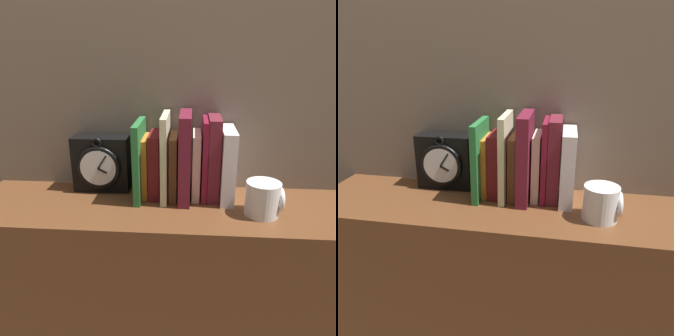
{
  "view_description": "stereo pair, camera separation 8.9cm",
  "coord_description": "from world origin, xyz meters",
  "views": [
    {
      "loc": [
        0.06,
        -0.83,
        1.2
      ],
      "look_at": [
        0.0,
        0.0,
        0.89
      ],
      "focal_mm": 35.0,
      "sensor_mm": 36.0,
      "label": 1
    },
    {
      "loc": [
        0.15,
        -0.82,
        1.2
      ],
      "look_at": [
        0.0,
        0.0,
        0.89
      ],
      "focal_mm": 35.0,
      "sensor_mm": 36.0,
      "label": 2
    }
  ],
  "objects": [
    {
      "name": "mug",
      "position": [
        0.26,
        -0.03,
        0.82
      ],
      "size": [
        0.1,
        0.09,
        0.09
      ],
      "color": "white",
      "rests_on": "bookshelf"
    },
    {
      "name": "book_slot7_maroon",
      "position": [
        0.1,
        0.08,
        0.9
      ],
      "size": [
        0.01,
        0.13,
        0.24
      ],
      "color": "maroon",
      "rests_on": "bookshelf"
    },
    {
      "name": "bookshelf",
      "position": [
        0.0,
        0.0,
        0.39
      ],
      "size": [
        1.15,
        0.3,
        0.78
      ],
      "color": "brown",
      "rests_on": "ground_plane"
    },
    {
      "name": "book_slot2_maroon",
      "position": [
        -0.04,
        0.08,
        0.87
      ],
      "size": [
        0.03,
        0.12,
        0.19
      ],
      "color": "maroon",
      "rests_on": "bookshelf"
    },
    {
      "name": "book_slot5_maroon",
      "position": [
        0.04,
        0.06,
        0.9
      ],
      "size": [
        0.03,
        0.16,
        0.25
      ],
      "color": "maroon",
      "rests_on": "bookshelf"
    },
    {
      "name": "book_slot1_orange",
      "position": [
        -0.07,
        0.08,
        0.87
      ],
      "size": [
        0.02,
        0.12,
        0.18
      ],
      "color": "orange",
      "rests_on": "bookshelf"
    },
    {
      "name": "book_slot9_white",
      "position": [
        0.17,
        0.07,
        0.88
      ],
      "size": [
        0.04,
        0.15,
        0.21
      ],
      "color": "silver",
      "rests_on": "bookshelf"
    },
    {
      "name": "book_slot3_cream",
      "position": [
        -0.01,
        0.06,
        0.9
      ],
      "size": [
        0.02,
        0.15,
        0.25
      ],
      "color": "beige",
      "rests_on": "bookshelf"
    },
    {
      "name": "book_slot0_green",
      "position": [
        -0.09,
        0.06,
        0.89
      ],
      "size": [
        0.02,
        0.16,
        0.23
      ],
      "color": "#277137",
      "rests_on": "bookshelf"
    },
    {
      "name": "book_slot8_maroon",
      "position": [
        0.13,
        0.08,
        0.9
      ],
      "size": [
        0.03,
        0.12,
        0.24
      ],
      "color": "maroon",
      "rests_on": "bookshelf"
    },
    {
      "name": "wall_back",
      "position": [
        0.0,
        0.17,
        1.3
      ],
      "size": [
        6.0,
        0.05,
        2.6
      ],
      "color": "#756656",
      "rests_on": "ground_plane"
    },
    {
      "name": "clock",
      "position": [
        -0.21,
        0.1,
        0.86
      ],
      "size": [
        0.17,
        0.08,
        0.18
      ],
      "color": "black",
      "rests_on": "bookshelf"
    },
    {
      "name": "book_slot6_cream",
      "position": [
        0.08,
        0.08,
        0.88
      ],
      "size": [
        0.02,
        0.12,
        0.19
      ],
      "color": "beige",
      "rests_on": "bookshelf"
    },
    {
      "name": "book_slot4_brown",
      "position": [
        0.01,
        0.08,
        0.87
      ],
      "size": [
        0.02,
        0.13,
        0.19
      ],
      "color": "brown",
      "rests_on": "bookshelf"
    }
  ]
}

